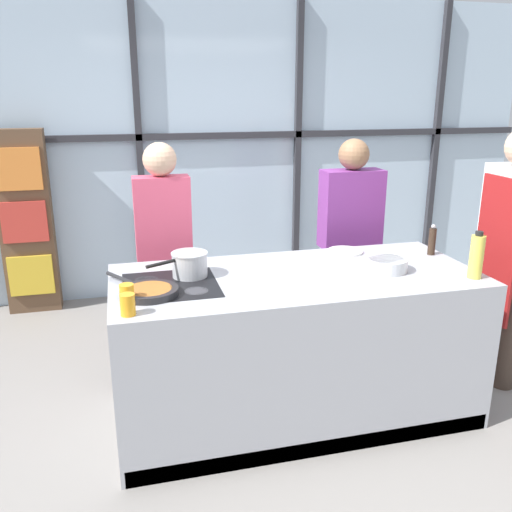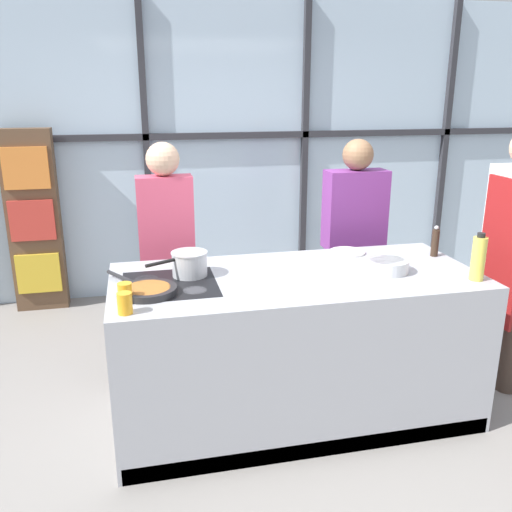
{
  "view_description": "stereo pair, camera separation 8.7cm",
  "coord_description": "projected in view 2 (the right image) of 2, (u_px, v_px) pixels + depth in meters",
  "views": [
    {
      "loc": [
        -0.97,
        -2.86,
        1.95
      ],
      "look_at": [
        -0.22,
        0.1,
        1.02
      ],
      "focal_mm": 38.0,
      "sensor_mm": 36.0,
      "label": 1
    },
    {
      "loc": [
        -0.89,
        -2.88,
        1.95
      ],
      "look_at": [
        -0.22,
        0.1,
        1.02
      ],
      "focal_mm": 38.0,
      "sensor_mm": 36.0,
      "label": 2
    }
  ],
  "objects": [
    {
      "name": "white_plate",
      "position": [
        347.0,
        252.0,
        3.6
      ],
      "size": [
        0.24,
        0.24,
        0.01
      ],
      "primitive_type": "cylinder",
      "color": "white",
      "rests_on": "demo_island"
    },
    {
      "name": "bookshelf",
      "position": [
        34.0,
        222.0,
        4.86
      ],
      "size": [
        0.45,
        0.19,
        1.64
      ],
      "color": "brown",
      "rests_on": "ground_plane"
    },
    {
      "name": "oil_bottle",
      "position": [
        478.0,
        258.0,
        3.05
      ],
      "size": [
        0.08,
        0.08,
        0.28
      ],
      "color": "#E0CC4C",
      "rests_on": "demo_island"
    },
    {
      "name": "ground_plane",
      "position": [
        293.0,
        411.0,
        3.45
      ],
      "size": [
        18.0,
        18.0,
        0.0
      ],
      "primitive_type": "plane",
      "color": "gray"
    },
    {
      "name": "saucepan",
      "position": [
        189.0,
        263.0,
        3.14
      ],
      "size": [
        0.36,
        0.25,
        0.14
      ],
      "color": "silver",
      "rests_on": "demo_island"
    },
    {
      "name": "juice_glass_far",
      "position": [
        125.0,
        293.0,
        2.74
      ],
      "size": [
        0.07,
        0.07,
        0.11
      ],
      "primitive_type": "cylinder",
      "color": "orange",
      "rests_on": "demo_island"
    },
    {
      "name": "frying_pan",
      "position": [
        147.0,
        290.0,
        2.88
      ],
      "size": [
        0.38,
        0.5,
        0.04
      ],
      "color": "#232326",
      "rests_on": "demo_island"
    },
    {
      "name": "mixing_bowl",
      "position": [
        387.0,
        265.0,
        3.22
      ],
      "size": [
        0.26,
        0.26,
        0.08
      ],
      "color": "silver",
      "rests_on": "demo_island"
    },
    {
      "name": "spectator_far_left",
      "position": [
        167.0,
        241.0,
        3.79
      ],
      "size": [
        0.38,
        0.23,
        1.63
      ],
      "rotation": [
        0.0,
        0.0,
        3.14
      ],
      "color": "#47382D",
      "rests_on": "ground_plane"
    },
    {
      "name": "spectator_center_left",
      "position": [
        354.0,
        234.0,
        4.09
      ],
      "size": [
        0.46,
        0.23,
        1.62
      ],
      "rotation": [
        0.0,
        0.0,
        3.14
      ],
      "color": "#47382D",
      "rests_on": "ground_plane"
    },
    {
      "name": "demo_island",
      "position": [
        295.0,
        346.0,
        3.31
      ],
      "size": [
        2.15,
        0.94,
        0.92
      ],
      "color": "#A8AAB2",
      "rests_on": "ground_plane"
    },
    {
      "name": "pepper_grinder",
      "position": [
        435.0,
        242.0,
        3.51
      ],
      "size": [
        0.05,
        0.05,
        0.2
      ],
      "color": "#332319",
      "rests_on": "demo_island"
    },
    {
      "name": "back_window_wall",
      "position": [
        227.0,
        149.0,
        5.23
      ],
      "size": [
        6.4,
        0.1,
        2.8
      ],
      "color": "silver",
      "rests_on": "ground_plane"
    },
    {
      "name": "juice_glass_near",
      "position": [
        125.0,
        303.0,
        2.61
      ],
      "size": [
        0.07,
        0.07,
        0.11
      ],
      "primitive_type": "cylinder",
      "color": "orange",
      "rests_on": "demo_island"
    }
  ]
}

